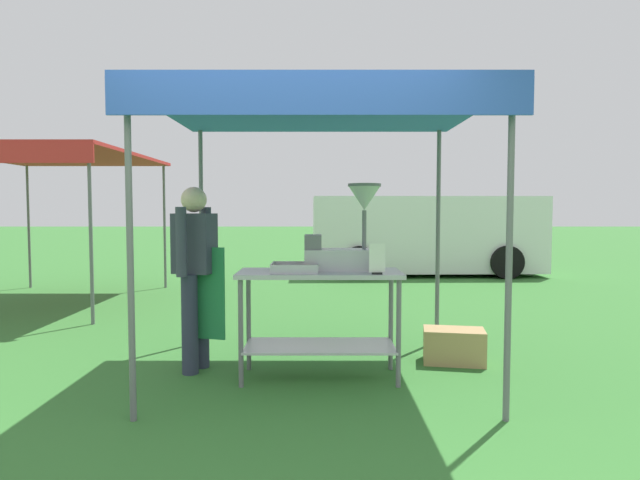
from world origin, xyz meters
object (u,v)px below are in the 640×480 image
at_px(menu_sign, 377,261).
at_px(supply_crate, 454,346).
at_px(donut_fryer, 345,238).
at_px(vendor, 196,268).
at_px(donut_cart, 320,300).
at_px(van_white, 423,234).
at_px(stall_canopy, 320,115).
at_px(donut_tray, 295,269).
at_px(neighbour_tent, 50,158).

bearing_deg(menu_sign, supply_crate, 39.51).
height_order(donut_fryer, vendor, donut_fryer).
height_order(donut_cart, van_white, van_white).
height_order(stall_canopy, vendor, stall_canopy).
bearing_deg(vendor, donut_fryer, -6.38).
bearing_deg(van_white, menu_sign, -103.61).
bearing_deg(vendor, van_white, 64.70).
bearing_deg(vendor, menu_sign, -15.15).
xyz_separation_m(menu_sign, vendor, (-1.54, 0.42, -0.10)).
relative_size(stall_canopy, vendor, 1.68).
relative_size(donut_tray, supply_crate, 0.65).
relative_size(donut_cart, donut_tray, 3.48).
relative_size(van_white, neighbour_tent, 1.50).
xyz_separation_m(stall_canopy, menu_sign, (0.45, -0.31, -1.20)).
xyz_separation_m(donut_cart, vendor, (-1.08, 0.21, 0.25)).
relative_size(donut_fryer, van_white, 0.15).
relative_size(vendor, neighbour_tent, 0.49).
bearing_deg(donut_fryer, supply_crate, 20.02).
distance_m(donut_cart, supply_crate, 1.41).
xyz_separation_m(stall_canopy, neighbour_tent, (-4.03, 3.47, -0.02)).
height_order(stall_canopy, neighbour_tent, stall_canopy).
height_order(stall_canopy, menu_sign, stall_canopy).
bearing_deg(supply_crate, neighbour_tent, 149.25).
bearing_deg(menu_sign, stall_canopy, 146.11).
xyz_separation_m(donut_cart, neighbour_tent, (-4.03, 3.57, 1.52)).
relative_size(donut_tray, neighbour_tent, 0.12).
height_order(donut_fryer, van_white, van_white).
xyz_separation_m(donut_tray, neighbour_tent, (-3.82, 3.61, 1.26)).
distance_m(donut_fryer, neighbour_tent, 5.59).
xyz_separation_m(donut_fryer, supply_crate, (1.03, 0.37, -1.02)).
relative_size(menu_sign, vendor, 0.15).
bearing_deg(donut_tray, van_white, 71.35).
distance_m(donut_fryer, vendor, 1.33).
xyz_separation_m(vendor, neighbour_tent, (-2.95, 3.36, 1.28)).
xyz_separation_m(donut_fryer, vendor, (-1.29, 0.14, -0.27)).
xyz_separation_m(vendor, supply_crate, (2.32, 0.23, -0.75)).
bearing_deg(donut_cart, neighbour_tent, 138.44).
relative_size(vendor, van_white, 0.33).
distance_m(van_white, neighbour_tent, 7.45).
distance_m(stall_canopy, van_white, 7.69).
relative_size(stall_canopy, menu_sign, 11.08).
height_order(vendor, supply_crate, vendor).
height_order(menu_sign, supply_crate, menu_sign).
xyz_separation_m(menu_sign, supply_crate, (0.78, 0.65, -0.85)).
distance_m(donut_cart, menu_sign, 0.61).
height_order(donut_cart, menu_sign, menu_sign).
height_order(stall_canopy, donut_cart, stall_canopy).
height_order(donut_tray, supply_crate, donut_tray).
height_order(stall_canopy, donut_tray, stall_canopy).
relative_size(donut_fryer, menu_sign, 2.99).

